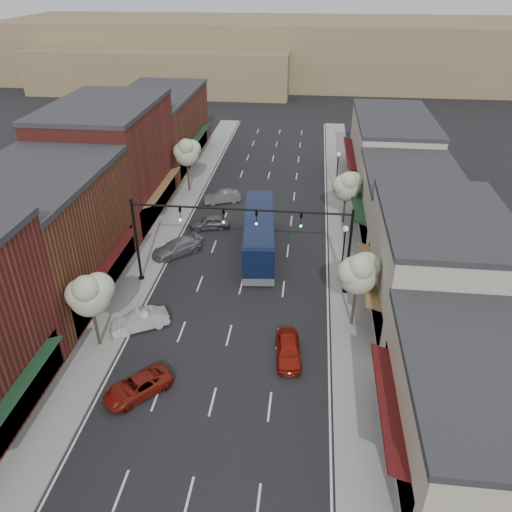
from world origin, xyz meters
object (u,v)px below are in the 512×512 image
(parked_car_e, at_px, (222,197))
(parked_car_b, at_px, (140,320))
(tree_left_near, at_px, (90,293))
(lamp_post_far, at_px, (338,165))
(parked_car_c, at_px, (177,248))
(signal_mast_right, at_px, (317,238))
(parked_car_d, at_px, (210,222))
(tree_right_far, at_px, (347,185))
(lamp_post_near, at_px, (344,243))
(coach_bus, at_px, (259,233))
(tree_right_near, at_px, (359,272))
(red_hatchback, at_px, (288,350))
(tree_left_far, at_px, (187,152))
(signal_mast_left, at_px, (166,230))
(parked_car_a, at_px, (138,387))

(parked_car_e, bearing_deg, parked_car_b, -26.43)
(tree_left_near, xyz_separation_m, lamp_post_far, (16.05, 28.06, -1.22))
(parked_car_c, bearing_deg, signal_mast_right, 26.32)
(parked_car_d, bearing_deg, tree_right_far, 84.59)
(lamp_post_near, distance_m, parked_car_e, 17.91)
(lamp_post_near, height_order, parked_car_d, lamp_post_near)
(tree_left_near, xyz_separation_m, parked_car_d, (3.91, 17.55, -3.58))
(coach_bus, bearing_deg, parked_car_c, -175.86)
(lamp_post_far, relative_size, parked_car_c, 0.98)
(signal_mast_right, height_order, tree_right_near, signal_mast_right)
(tree_left_near, distance_m, red_hatchback, 12.87)
(tree_left_far, xyz_separation_m, lamp_post_near, (16.05, -15.44, -1.60))
(signal_mast_right, xyz_separation_m, coach_bus, (-4.82, 5.54, -2.80))
(parked_car_c, xyz_separation_m, parked_car_e, (2.00, 11.24, -0.03))
(tree_right_far, bearing_deg, red_hatchback, -102.12)
(signal_mast_left, bearing_deg, lamp_post_near, 10.56)
(tree_right_far, bearing_deg, parked_car_b, -129.17)
(signal_mast_left, xyz_separation_m, tree_right_near, (13.97, -4.05, -0.17))
(lamp_post_far, height_order, coach_bus, lamp_post_far)
(tree_left_near, height_order, lamp_post_near, tree_left_near)
(tree_left_near, height_order, parked_car_a, tree_left_near)
(tree_left_far, xyz_separation_m, parked_car_b, (2.05, -23.85, -3.96))
(tree_right_near, distance_m, red_hatchback, 6.80)
(coach_bus, xyz_separation_m, red_hatchback, (3.31, -13.33, -1.16))
(coach_bus, bearing_deg, signal_mast_left, -144.78)
(tree_left_far, relative_size, coach_bus, 0.53)
(parked_car_d, bearing_deg, signal_mast_left, -24.02)
(signal_mast_right, relative_size, parked_car_d, 2.19)
(tree_left_far, relative_size, lamp_post_far, 1.38)
(signal_mast_right, height_order, coach_bus, signal_mast_right)
(signal_mast_right, distance_m, parked_car_b, 13.80)
(tree_left_near, relative_size, lamp_post_near, 1.28)
(tree_right_far, bearing_deg, parked_car_a, -118.19)
(lamp_post_near, bearing_deg, tree_right_far, 86.69)
(parked_car_a, bearing_deg, parked_car_e, 132.46)
(tree_left_far, height_order, parked_car_d, tree_left_far)
(red_hatchback, height_order, parked_car_e, red_hatchback)
(parked_car_b, bearing_deg, lamp_post_far, 121.98)
(signal_mast_right, distance_m, tree_left_near, 16.05)
(coach_bus, height_order, parked_car_c, coach_bus)
(coach_bus, relative_size, red_hatchback, 2.99)
(tree_left_near, distance_m, parked_car_b, 4.65)
(tree_left_far, distance_m, parked_car_c, 14.31)
(tree_right_far, xyz_separation_m, parked_car_c, (-14.55, -7.60, -3.34))
(parked_car_a, xyz_separation_m, parked_car_c, (-1.79, 16.21, 0.09))
(red_hatchback, xyz_separation_m, parked_car_c, (-10.31, 12.13, -0.00))
(coach_bus, bearing_deg, parked_car_a, -112.25)
(parked_car_e, bearing_deg, parked_car_a, -21.55)
(tree_right_far, height_order, tree_left_far, tree_left_far)
(tree_right_far, relative_size, parked_car_a, 1.33)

